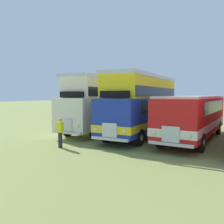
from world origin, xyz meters
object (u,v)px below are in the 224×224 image
Objects in this scene: bus_third_in_row at (194,114)px; marshal_person at (60,133)px; bus_second_in_row at (143,104)px; bus_first_in_row at (105,103)px.

bus_third_in_row reaches higher than marshal_person.
bus_second_in_row is at bearing -179.23° from bus_third_in_row.
bus_first_in_row is at bearing 176.39° from bus_third_in_row.
bus_first_in_row is at bearing 99.71° from marshal_person.
bus_first_in_row is 6.18× the size of marshal_person.
bus_third_in_row is (7.44, -0.47, -0.61)m from bus_first_in_row.
marshal_person is at bearing -134.07° from bus_third_in_row.
bus_first_in_row is 1.04× the size of bus_third_in_row.
bus_second_in_row is (3.72, -0.52, 0.00)m from bus_first_in_row.
bus_third_in_row is at bearing -3.61° from bus_first_in_row.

